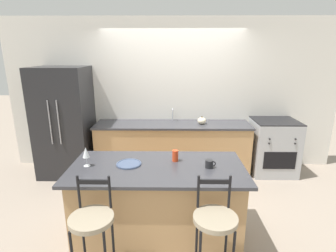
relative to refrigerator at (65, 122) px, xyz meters
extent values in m
plane|color=gray|center=(1.87, -0.30, -0.94)|extent=(18.00, 18.00, 0.00)
cube|color=silver|center=(1.87, 0.41, 0.41)|extent=(6.00, 0.07, 2.70)
cube|color=tan|center=(1.87, 0.08, -0.51)|extent=(2.67, 0.65, 0.86)
cube|color=#38383D|center=(1.87, 0.08, -0.06)|extent=(2.71, 0.68, 0.03)
cube|color=black|center=(1.87, 0.08, -0.05)|extent=(0.56, 0.36, 0.01)
cylinder|color=#ADAFB5|center=(1.87, 0.30, 0.07)|extent=(0.02, 0.02, 0.22)
cylinder|color=#ADAFB5|center=(1.87, 0.24, 0.17)|extent=(0.02, 0.12, 0.02)
cube|color=tan|center=(1.69, -1.75, -0.50)|extent=(1.78, 0.79, 0.87)
cube|color=#38383D|center=(1.69, -1.75, -0.05)|extent=(1.90, 0.91, 0.03)
cube|color=#232326|center=(0.00, 0.00, 0.00)|extent=(0.87, 0.77, 1.88)
cylinder|color=#939399|center=(-0.07, -0.40, 0.09)|extent=(0.02, 0.02, 0.71)
cylinder|color=#939399|center=(0.07, -0.40, 0.09)|extent=(0.02, 0.02, 0.71)
cube|color=#ADAFB5|center=(3.66, 0.05, -0.46)|extent=(0.75, 0.68, 0.95)
cube|color=black|center=(3.66, -0.30, -0.58)|extent=(0.54, 0.01, 0.30)
cube|color=black|center=(3.66, 0.05, 0.02)|extent=(0.75, 0.68, 0.02)
cylinder|color=black|center=(3.45, -0.31, -0.20)|extent=(0.03, 0.02, 0.03)
cylinder|color=black|center=(3.87, -0.31, -0.20)|extent=(0.03, 0.02, 0.03)
cylinder|color=black|center=(3.45, -0.31, -0.27)|extent=(0.03, 0.02, 0.03)
cylinder|color=black|center=(3.87, -0.31, -0.27)|extent=(0.03, 0.02, 0.03)
cylinder|color=black|center=(1.02, -2.28, -0.59)|extent=(0.02, 0.02, 0.70)
cylinder|color=black|center=(1.30, -2.28, -0.59)|extent=(0.02, 0.02, 0.70)
cylinder|color=gray|center=(1.16, -2.42, -0.22)|extent=(0.39, 0.39, 0.04)
cylinder|color=black|center=(1.02, -2.28, -0.04)|extent=(0.02, 0.02, 0.32)
cylinder|color=black|center=(1.30, -2.28, -0.04)|extent=(0.02, 0.02, 0.32)
cube|color=black|center=(1.16, -2.28, 0.06)|extent=(0.28, 0.02, 0.04)
cylinder|color=black|center=(2.09, -2.27, -0.59)|extent=(0.02, 0.02, 0.70)
cylinder|color=black|center=(2.37, -2.27, -0.59)|extent=(0.02, 0.02, 0.70)
cylinder|color=gray|center=(2.23, -2.40, -0.22)|extent=(0.39, 0.39, 0.04)
cylinder|color=black|center=(2.09, -2.27, -0.04)|extent=(0.02, 0.02, 0.32)
cylinder|color=black|center=(2.37, -2.27, -0.04)|extent=(0.02, 0.02, 0.32)
cube|color=black|center=(2.23, -2.27, 0.06)|extent=(0.28, 0.02, 0.04)
cylinder|color=#425170|center=(1.38, -1.70, -0.03)|extent=(0.28, 0.28, 0.01)
torus|color=#425170|center=(1.38, -1.70, -0.02)|extent=(0.27, 0.27, 0.01)
cylinder|color=white|center=(0.93, -1.74, -0.03)|extent=(0.07, 0.07, 0.00)
cylinder|color=white|center=(0.93, -1.74, 0.02)|extent=(0.01, 0.01, 0.10)
cone|color=white|center=(0.93, -1.74, 0.13)|extent=(0.07, 0.07, 0.12)
cylinder|color=#232326|center=(2.25, -1.77, 0.01)|extent=(0.09, 0.09, 0.09)
torus|color=#232326|center=(2.30, -1.77, 0.01)|extent=(0.06, 0.01, 0.06)
cylinder|color=red|center=(1.89, -1.60, 0.03)|extent=(0.07, 0.07, 0.13)
ellipsoid|color=beige|center=(2.38, 0.04, 0.02)|extent=(0.15, 0.15, 0.12)
cylinder|color=brown|center=(2.38, 0.04, 0.09)|extent=(0.02, 0.02, 0.02)
camera|label=1|loc=(1.85, -4.36, 1.17)|focal=28.00mm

